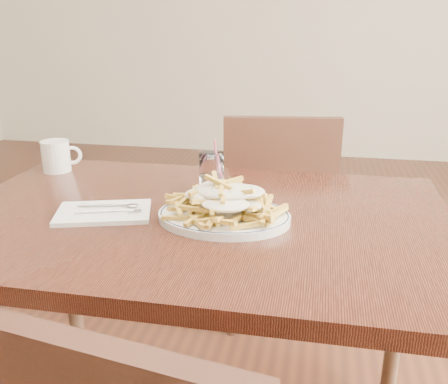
% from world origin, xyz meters
% --- Properties ---
extents(table, '(1.20, 0.80, 0.75)m').
position_xyz_m(table, '(0.00, 0.00, 0.67)').
color(table, black).
rests_on(table, ground).
extents(chair_far, '(0.46, 0.46, 0.88)m').
position_xyz_m(chair_far, '(0.14, 0.71, 0.50)').
color(chair_far, black).
rests_on(chair_far, ground).
extents(fries_plate, '(0.32, 0.29, 0.02)m').
position_xyz_m(fries_plate, '(0.07, -0.03, 0.76)').
color(fries_plate, white).
rests_on(fries_plate, table).
extents(loaded_fries, '(0.30, 0.27, 0.08)m').
position_xyz_m(loaded_fries, '(0.07, -0.03, 0.81)').
color(loaded_fries, gold).
rests_on(loaded_fries, fries_plate).
extents(napkin, '(0.25, 0.20, 0.01)m').
position_xyz_m(napkin, '(-0.21, -0.05, 0.76)').
color(napkin, silver).
rests_on(napkin, table).
extents(cutlery, '(0.17, 0.10, 0.01)m').
position_xyz_m(cutlery, '(-0.21, -0.04, 0.76)').
color(cutlery, silver).
rests_on(cutlery, napkin).
extents(water_glass, '(0.07, 0.07, 0.15)m').
position_xyz_m(water_glass, '(0.00, 0.16, 0.80)').
color(water_glass, white).
rests_on(water_glass, table).
extents(coffee_mug, '(0.11, 0.08, 0.09)m').
position_xyz_m(coffee_mug, '(-0.50, 0.26, 0.80)').
color(coffee_mug, white).
rests_on(coffee_mug, table).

